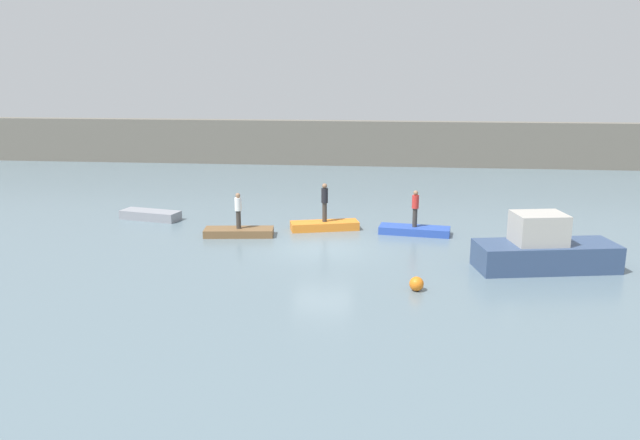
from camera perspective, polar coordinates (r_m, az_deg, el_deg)
The scene contains 11 objects.
ground_plane at distance 27.47m, azimuth 0.27°, elevation -2.64°, with size 120.00×120.00×0.00m, color slate.
embankment_wall at distance 51.08m, azimuth 3.08°, elevation 6.91°, with size 80.00×1.20×3.53m, color #666056.
motorboat at distance 26.08m, azimuth 19.45°, elevation -2.51°, with size 5.64×2.91×2.24m.
rowboat_grey at distance 33.92m, azimuth -14.96°, elevation 0.43°, with size 3.09×1.04×0.46m, color gray.
rowboat_brown at distance 29.84m, azimuth -7.28°, elevation -1.08°, with size 3.19×1.11×0.36m, color brown.
rowboat_orange at distance 30.72m, azimuth 0.41°, elevation -0.50°, with size 3.26×1.00×0.40m, color orange.
rowboat_blue at distance 30.25m, azimuth 8.47°, elevation -0.92°, with size 3.28×1.07×0.35m, color #2B4CAD.
person_red_shirt at distance 29.99m, azimuth 8.54°, elevation 1.19°, with size 0.32×0.32×1.73m.
person_dark_shirt at distance 30.44m, azimuth 0.42°, elevation 1.77°, with size 0.32×0.32×1.87m.
person_white_shirt at distance 29.58m, azimuth -7.35°, elevation 0.99°, with size 0.32×0.32×1.68m.
mooring_buoy at distance 22.67m, azimuth 8.65°, elevation -5.68°, with size 0.51×0.51×0.51m, color orange.
Camera 1 is at (2.67, -26.24, 7.67)m, focal length 35.67 mm.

